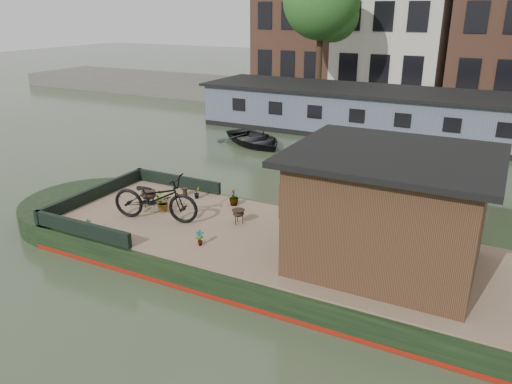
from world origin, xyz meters
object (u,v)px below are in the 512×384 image
at_px(cabin, 388,209).
at_px(dinghy, 254,136).
at_px(brazier_front, 238,217).
at_px(brazier_rear, 149,199).
at_px(bicycle, 155,198).
at_px(potted_plant_a, 200,238).

relative_size(cabin, dinghy, 1.12).
bearing_deg(dinghy, brazier_front, -123.02).
distance_m(cabin, brazier_rear, 6.50).
bearing_deg(bicycle, cabin, -99.23).
bearing_deg(brazier_rear, bicycle, -40.19).
xyz_separation_m(bicycle, dinghy, (-2.38, 9.90, -0.87)).
distance_m(cabin, brazier_front, 3.87).
distance_m(brazier_rear, dinghy, 9.42).
relative_size(bicycle, brazier_rear, 5.06).
height_order(potted_plant_a, brazier_rear, brazier_rear).
height_order(potted_plant_a, dinghy, potted_plant_a).
distance_m(brazier_front, dinghy, 10.15).
distance_m(potted_plant_a, brazier_rear, 2.87).
relative_size(cabin, brazier_front, 10.77).
bearing_deg(potted_plant_a, bicycle, 157.81).
distance_m(cabin, dinghy, 12.57).
xyz_separation_m(cabin, bicycle, (-5.67, -0.36, -0.64)).
xyz_separation_m(cabin, brazier_front, (-3.71, 0.38, -1.04)).
xyz_separation_m(cabin, brazier_rear, (-6.41, 0.27, -1.01)).
relative_size(brazier_front, brazier_rear, 0.84).
bearing_deg(bicycle, dinghy, 0.68).
distance_m(bicycle, potted_plant_a, 1.96).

